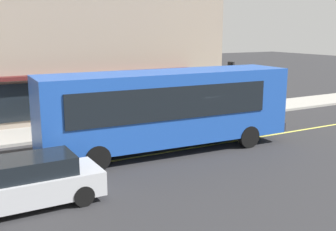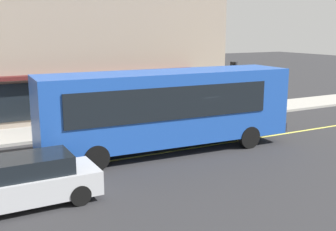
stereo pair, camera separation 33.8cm
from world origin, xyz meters
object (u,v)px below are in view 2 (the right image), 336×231
at_px(traffic_light, 234,75).
at_px(pedestrian_at_corner, 156,104).
at_px(bus, 168,107).
at_px(pedestrian_waiting, 132,107).
at_px(car_yellow, 201,115).
at_px(car_silver, 27,181).

height_order(traffic_light, pedestrian_at_corner, traffic_light).
bearing_deg(bus, pedestrian_at_corner, 69.29).
xyz_separation_m(bus, traffic_light, (6.84, 4.48, 0.55)).
xyz_separation_m(traffic_light, pedestrian_waiting, (-6.42, 0.47, -1.45)).
bearing_deg(pedestrian_at_corner, bus, -110.71).
relative_size(car_yellow, pedestrian_at_corner, 2.71).
relative_size(car_silver, car_yellow, 1.00).
distance_m(bus, traffic_light, 8.20).
bearing_deg(pedestrian_waiting, car_yellow, -34.51).
height_order(car_silver, pedestrian_waiting, pedestrian_waiting).
height_order(bus, traffic_light, bus).
height_order(traffic_light, pedestrian_waiting, traffic_light).
bearing_deg(car_silver, bus, 24.63).
bearing_deg(car_yellow, traffic_light, 26.48).
relative_size(bus, traffic_light, 3.51).
bearing_deg(car_yellow, car_silver, -149.88).
height_order(traffic_light, car_silver, traffic_light).
bearing_deg(pedestrian_at_corner, pedestrian_waiting, -168.08).
xyz_separation_m(pedestrian_at_corner, pedestrian_waiting, (-1.57, -0.33, -0.01)).
relative_size(pedestrian_at_corner, pedestrian_waiting, 1.01).
xyz_separation_m(bus, car_silver, (-6.42, -2.94, -1.24)).
bearing_deg(traffic_light, pedestrian_waiting, 175.80).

